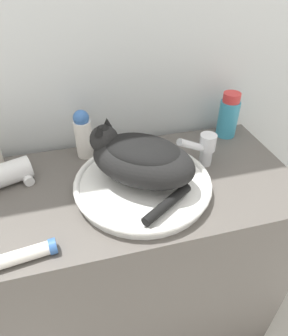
{
  "coord_description": "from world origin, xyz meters",
  "views": [
    {
      "loc": [
        -0.18,
        -0.46,
        1.49
      ],
      "look_at": [
        0.0,
        0.22,
        0.95
      ],
      "focal_mm": 32.0,
      "sensor_mm": 36.0,
      "label": 1
    }
  ],
  "objects_px": {
    "faucet": "(204,148)",
    "mouthwash_bottle": "(228,116)",
    "hair_dryer": "(7,174)",
    "cream_tube": "(24,255)",
    "cat": "(140,158)",
    "lotion_bottle_white": "(83,134)"
  },
  "relations": [
    {
      "from": "lotion_bottle_white",
      "to": "cream_tube",
      "type": "bearing_deg",
      "value": -114.94
    },
    {
      "from": "faucet",
      "to": "lotion_bottle_white",
      "type": "distance_m",
      "value": 0.42
    },
    {
      "from": "mouthwash_bottle",
      "to": "hair_dryer",
      "type": "relative_size",
      "value": 0.99
    },
    {
      "from": "faucet",
      "to": "mouthwash_bottle",
      "type": "relative_size",
      "value": 0.87
    },
    {
      "from": "faucet",
      "to": "mouthwash_bottle",
      "type": "xyz_separation_m",
      "value": [
        0.17,
        0.17,
        0.01
      ]
    },
    {
      "from": "faucet",
      "to": "cat",
      "type": "bearing_deg",
      "value": -1.36
    },
    {
      "from": "faucet",
      "to": "cream_tube",
      "type": "distance_m",
      "value": 0.63
    },
    {
      "from": "hair_dryer",
      "to": "faucet",
      "type": "bearing_deg",
      "value": 155.03
    },
    {
      "from": "cat",
      "to": "mouthwash_bottle",
      "type": "distance_m",
      "value": 0.47
    },
    {
      "from": "cat",
      "to": "cream_tube",
      "type": "relative_size",
      "value": 2.26
    },
    {
      "from": "cat",
      "to": "hair_dryer",
      "type": "height_order",
      "value": "cat"
    },
    {
      "from": "cream_tube",
      "to": "hair_dryer",
      "type": "distance_m",
      "value": 0.33
    },
    {
      "from": "lotion_bottle_white",
      "to": "hair_dryer",
      "type": "relative_size",
      "value": 0.99
    },
    {
      "from": "lotion_bottle_white",
      "to": "hair_dryer",
      "type": "height_order",
      "value": "lotion_bottle_white"
    },
    {
      "from": "hair_dryer",
      "to": "cream_tube",
      "type": "bearing_deg",
      "value": 82.24
    },
    {
      "from": "cat",
      "to": "faucet",
      "type": "bearing_deg",
      "value": -125.84
    },
    {
      "from": "cream_tube",
      "to": "hair_dryer",
      "type": "bearing_deg",
      "value": 101.01
    },
    {
      "from": "cat",
      "to": "cream_tube",
      "type": "bearing_deg",
      "value": 66.98
    },
    {
      "from": "mouthwash_bottle",
      "to": "lotion_bottle_white",
      "type": "xyz_separation_m",
      "value": [
        -0.56,
        0.0,
        0.0
      ]
    },
    {
      "from": "cream_tube",
      "to": "hair_dryer",
      "type": "relative_size",
      "value": 0.92
    },
    {
      "from": "cat",
      "to": "lotion_bottle_white",
      "type": "distance_m",
      "value": 0.28
    },
    {
      "from": "mouthwash_bottle",
      "to": "lotion_bottle_white",
      "type": "height_order",
      "value": "same"
    }
  ]
}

